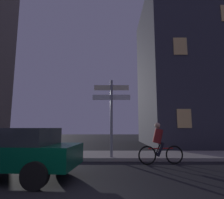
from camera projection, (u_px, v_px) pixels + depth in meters
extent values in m
cube|color=gray|center=(98.00, 155.00, 9.42)|extent=(40.00, 2.69, 0.14)
cylinder|color=gray|center=(112.00, 118.00, 8.68)|extent=(0.12, 0.12, 3.46)
cube|color=beige|center=(112.00, 88.00, 8.88)|extent=(1.60, 0.03, 0.24)
cube|color=white|center=(112.00, 97.00, 8.81)|extent=(1.74, 0.03, 0.24)
cube|color=#05472D|center=(3.00, 155.00, 5.42)|extent=(4.38, 2.05, 0.59)
cube|color=#23282D|center=(16.00, 136.00, 5.47)|extent=(2.26, 1.75, 0.46)
cylinder|color=black|center=(36.00, 176.00, 4.40)|extent=(0.66, 0.27, 0.64)
cylinder|color=black|center=(61.00, 162.00, 6.10)|extent=(0.66, 0.27, 0.64)
torus|color=black|center=(175.00, 155.00, 7.51)|extent=(0.72, 0.15, 0.72)
torus|color=black|center=(148.00, 155.00, 7.38)|extent=(0.72, 0.15, 0.72)
cylinder|color=red|center=(162.00, 148.00, 7.48)|extent=(1.00, 0.17, 0.04)
cylinder|color=maroon|center=(159.00, 136.00, 7.54)|extent=(0.49, 0.37, 0.61)
sphere|color=tan|center=(158.00, 125.00, 7.60)|extent=(0.22, 0.22, 0.22)
cylinder|color=black|center=(160.00, 149.00, 7.56)|extent=(0.35, 0.16, 0.55)
cylinder|color=black|center=(161.00, 150.00, 7.38)|extent=(0.35, 0.16, 0.55)
cube|color=#383842|center=(202.00, 72.00, 17.12)|extent=(10.17, 8.83, 12.64)
cube|color=#F2C672|center=(185.00, 118.00, 12.11)|extent=(0.90, 0.06, 1.20)
cube|color=#F2C672|center=(181.00, 46.00, 12.81)|extent=(0.90, 0.06, 1.20)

